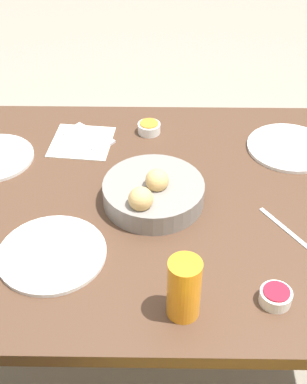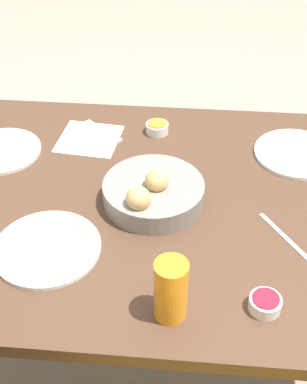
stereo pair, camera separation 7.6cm
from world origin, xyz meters
TOP-DOWN VIEW (x-y plane):
  - ground_plane at (0.00, 0.00)m, footprint 10.00×10.00m
  - dining_table at (0.00, 0.00)m, footprint 1.48×0.90m
  - bread_basket at (-0.03, 0.01)m, footprint 0.25×0.25m
  - plate_near_left at (-0.41, -0.23)m, footprint 0.24×0.24m
  - plate_far_center at (0.19, 0.19)m, footprint 0.24×0.24m
  - juice_glass at (-0.09, 0.35)m, footprint 0.07×0.07m
  - jam_bowl_berry at (-0.28, 0.32)m, footprint 0.07×0.07m
  - jam_bowl_honey at (-0.01, -0.31)m, footprint 0.07×0.07m
  - knife_silver at (-0.34, 0.11)m, footprint 0.11×0.16m
  - napkin at (0.18, -0.25)m, footprint 0.19×0.19m
  - cell_phone at (0.17, -0.27)m, footprint 0.16×0.15m

SIDE VIEW (x-z plane):
  - ground_plane at x=0.00m, z-range 0.00..0.00m
  - dining_table at x=0.00m, z-range 0.27..0.98m
  - knife_silver at x=-0.34m, z-range 0.71..0.72m
  - napkin at x=0.18m, z-range 0.71..0.72m
  - cell_phone at x=0.17m, z-range 0.71..0.72m
  - plate_near_left at x=-0.41m, z-range 0.71..0.72m
  - plate_far_center at x=0.19m, z-range 0.71..0.72m
  - jam_bowl_berry at x=-0.28m, z-range 0.71..0.74m
  - jam_bowl_honey at x=-0.01m, z-range 0.71..0.74m
  - bread_basket at x=-0.03m, z-range 0.69..0.80m
  - juice_glass at x=-0.09m, z-range 0.71..0.85m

